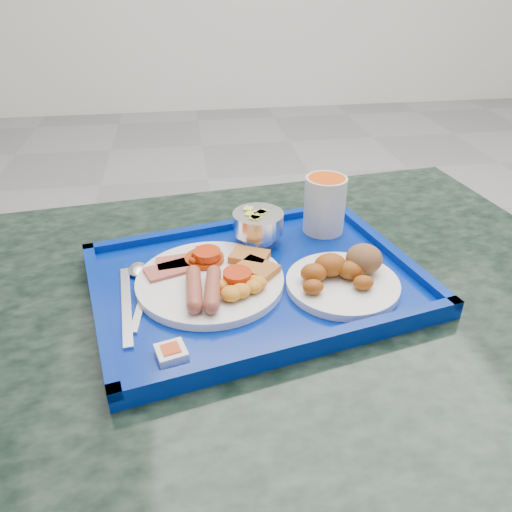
{
  "coord_description": "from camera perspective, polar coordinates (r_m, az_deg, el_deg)",
  "views": [
    {
      "loc": [
        -0.8,
        -1.65,
        1.22
      ],
      "look_at": [
        -0.7,
        -1.0,
        0.82
      ],
      "focal_mm": 35.0,
      "sensor_mm": 36.0,
      "label": 1
    }
  ],
  "objects": [
    {
      "name": "bread_plate",
      "position": [
        0.77,
        10.07,
        -2.18
      ],
      "size": [
        0.17,
        0.17,
        0.06
      ],
      "rotation": [
        0.0,
        0.0,
        -0.41
      ],
      "color": "white",
      "rests_on": "tray"
    },
    {
      "name": "juice_cup",
      "position": [
        0.91,
        7.87,
        6.02
      ],
      "size": [
        0.07,
        0.07,
        0.1
      ],
      "color": "silver",
      "rests_on": "tray"
    },
    {
      "name": "knife",
      "position": [
        0.75,
        -14.58,
        -5.39
      ],
      "size": [
        0.03,
        0.19,
        0.0
      ],
      "primitive_type": "cube",
      "rotation": [
        0.0,
        0.0,
        0.1
      ],
      "color": "silver",
      "rests_on": "tray"
    },
    {
      "name": "tray",
      "position": [
        0.79,
        0.0,
        -2.89
      ],
      "size": [
        0.56,
        0.46,
        0.03
      ],
      "rotation": [
        0.0,
        0.0,
        0.21
      ],
      "color": "#032294",
      "rests_on": "table"
    },
    {
      "name": "spoon",
      "position": [
        0.8,
        -13.27,
        -2.45
      ],
      "size": [
        0.04,
        0.18,
        0.01
      ],
      "rotation": [
        0.0,
        0.0,
        -0.11
      ],
      "color": "silver",
      "rests_on": "tray"
    },
    {
      "name": "table",
      "position": [
        0.9,
        -2.39,
        -15.01
      ],
      "size": [
        1.32,
        0.96,
        0.77
      ],
      "rotation": [
        0.0,
        0.0,
        0.12
      ],
      "color": "slate",
      "rests_on": "floor"
    },
    {
      "name": "main_plate",
      "position": [
        0.77,
        -4.67,
        -2.59
      ],
      "size": [
        0.23,
        0.23,
        0.04
      ],
      "rotation": [
        0.0,
        0.0,
        -0.17
      ],
      "color": "white",
      "rests_on": "tray"
    },
    {
      "name": "fruit_bowl",
      "position": [
        0.86,
        0.23,
        3.77
      ],
      "size": [
        0.09,
        0.09,
        0.06
      ],
      "color": "silver",
      "rests_on": "tray"
    },
    {
      "name": "jam_packet",
      "position": [
        0.65,
        -9.66,
        -10.85
      ],
      "size": [
        0.04,
        0.04,
        0.01
      ],
      "rotation": [
        0.0,
        0.0,
        0.27
      ],
      "color": "white",
      "rests_on": "tray"
    },
    {
      "name": "floor",
      "position": [
        2.2,
        14.49,
        -3.73
      ],
      "size": [
        6.0,
        6.0,
        0.0
      ],
      "primitive_type": "plane",
      "color": "gray",
      "rests_on": "ground"
    }
  ]
}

